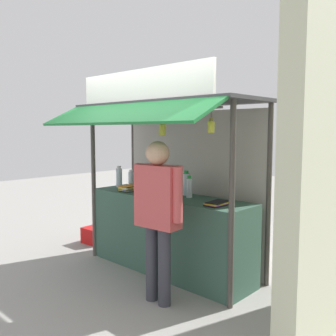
% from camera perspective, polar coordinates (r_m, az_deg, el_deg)
% --- Properties ---
extents(ground_plane, '(20.00, 20.00, 0.00)m').
position_cam_1_polar(ground_plane, '(5.00, 0.00, -15.34)').
color(ground_plane, gray).
extents(stall_counter, '(2.31, 0.61, 0.98)m').
position_cam_1_polar(stall_counter, '(4.84, 0.00, -9.93)').
color(stall_counter, '#385B4C').
rests_on(stall_counter, ground).
extents(stall_structure, '(2.51, 1.49, 2.49)m').
position_cam_1_polar(stall_structure, '(4.74, 0.82, 2.22)').
color(stall_structure, '#4C4742').
rests_on(stall_structure, ground).
extents(water_bottle_front_right, '(0.09, 0.09, 0.31)m').
position_cam_1_polar(water_bottle_front_right, '(5.43, -7.48, -1.43)').
color(water_bottle_front_right, silver).
rests_on(water_bottle_front_right, stall_counter).
extents(water_bottle_back_right, '(0.08, 0.08, 0.27)m').
position_cam_1_polar(water_bottle_back_right, '(5.28, -5.68, -1.81)').
color(water_bottle_back_right, silver).
rests_on(water_bottle_back_right, stall_counter).
extents(water_bottle_far_left, '(0.09, 0.09, 0.31)m').
position_cam_1_polar(water_bottle_far_left, '(4.74, 2.80, -2.41)').
color(water_bottle_far_left, silver).
rests_on(water_bottle_far_left, stall_counter).
extents(water_bottle_mid_left, '(0.07, 0.07, 0.27)m').
position_cam_1_polar(water_bottle_mid_left, '(4.59, 3.26, -2.97)').
color(water_bottle_mid_left, silver).
rests_on(water_bottle_mid_left, stall_counter).
extents(water_bottle_far_right, '(0.08, 0.08, 0.30)m').
position_cam_1_polar(water_bottle_far_right, '(5.07, -3.56, -1.93)').
color(water_bottle_far_right, silver).
rests_on(water_bottle_far_right, stall_counter).
extents(magazine_stack_front_left, '(0.21, 0.25, 0.07)m').
position_cam_1_polar(magazine_stack_front_left, '(5.10, -6.01, -3.09)').
color(magazine_stack_front_left, black).
rests_on(magazine_stack_front_left, stall_counter).
extents(magazine_stack_back_left, '(0.20, 0.32, 0.04)m').
position_cam_1_polar(magazine_stack_back_left, '(4.15, 7.60, -5.40)').
color(magazine_stack_back_left, black).
rests_on(magazine_stack_back_left, stall_counter).
extents(banana_bunch_inner_left, '(0.10, 0.10, 0.27)m').
position_cam_1_polar(banana_bunch_inner_left, '(4.16, -0.87, 5.92)').
color(banana_bunch_inner_left, '#332D23').
extents(banana_bunch_inner_right, '(0.09, 0.08, 0.24)m').
position_cam_1_polar(banana_bunch_inner_right, '(3.73, 6.62, 6.32)').
color(banana_bunch_inner_right, '#332D23').
extents(vendor_person, '(0.64, 0.24, 1.69)m').
position_cam_1_polar(vendor_person, '(3.84, -1.57, -5.97)').
color(vendor_person, '#383842').
rests_on(vendor_person, ground).
extents(plastic_crate, '(0.38, 0.38, 0.25)m').
position_cam_1_polar(plastic_crate, '(6.20, -10.88, -9.99)').
color(plastic_crate, red).
rests_on(plastic_crate, ground).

